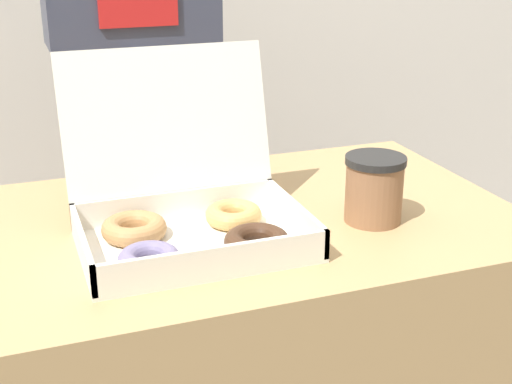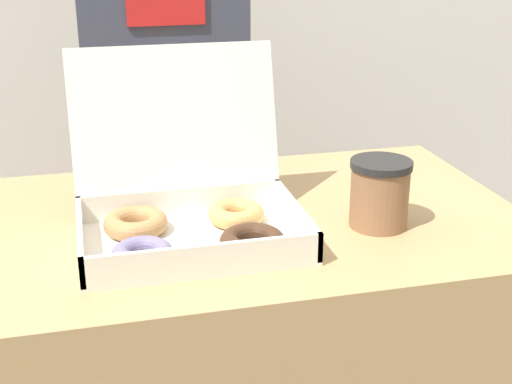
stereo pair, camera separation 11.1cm
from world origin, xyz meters
The scene contains 3 objects.
donut_box centered at (-0.09, -0.06, 0.81)m, with size 0.35×0.31×0.28m.
coffee_cup centered at (0.22, -0.09, 0.82)m, with size 0.10×0.10×0.11m.
person_customer centered at (-0.05, 0.57, 0.99)m, with size 0.38×0.21×1.79m.
Camera 1 is at (-0.35, -1.07, 1.23)m, focal length 50.00 mm.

